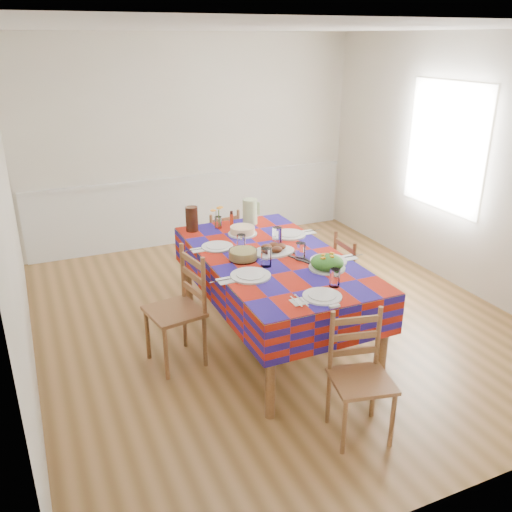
{
  "coord_description": "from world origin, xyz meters",
  "views": [
    {
      "loc": [
        -2.12,
        -4.34,
        2.63
      ],
      "look_at": [
        -0.29,
        -0.22,
        0.8
      ],
      "focal_mm": 38.0,
      "sensor_mm": 36.0,
      "label": 1
    }
  ],
  "objects_px": {
    "chair_left": "(179,310)",
    "tea_pitcher": "(192,219)",
    "green_pitcher": "(250,211)",
    "chair_right": "(354,280)",
    "dining_table": "(273,266)",
    "meat_platter": "(273,249)",
    "chair_far": "(220,248)",
    "chair_near": "(360,377)"
  },
  "relations": [
    {
      "from": "chair_left",
      "to": "tea_pitcher",
      "type": "bearing_deg",
      "value": 145.42
    },
    {
      "from": "chair_left",
      "to": "green_pitcher",
      "type": "bearing_deg",
      "value": 120.97
    },
    {
      "from": "green_pitcher",
      "to": "chair_right",
      "type": "relative_size",
      "value": 0.28
    },
    {
      "from": "dining_table",
      "to": "tea_pitcher",
      "type": "distance_m",
      "value": 1.05
    },
    {
      "from": "green_pitcher",
      "to": "chair_right",
      "type": "xyz_separation_m",
      "value": [
        0.71,
        -0.9,
        -0.53
      ]
    },
    {
      "from": "tea_pitcher",
      "to": "chair_right",
      "type": "distance_m",
      "value": 1.69
    },
    {
      "from": "dining_table",
      "to": "green_pitcher",
      "type": "xyz_separation_m",
      "value": [
        0.17,
        0.9,
        0.22
      ]
    },
    {
      "from": "meat_platter",
      "to": "chair_far",
      "type": "relative_size",
      "value": 0.45
    },
    {
      "from": "meat_platter",
      "to": "chair_near",
      "type": "xyz_separation_m",
      "value": [
        -0.02,
        -1.45,
        -0.43
      ]
    },
    {
      "from": "meat_platter",
      "to": "chair_left",
      "type": "bearing_deg",
      "value": -176.25
    },
    {
      "from": "tea_pitcher",
      "to": "chair_left",
      "type": "height_order",
      "value": "tea_pitcher"
    },
    {
      "from": "dining_table",
      "to": "chair_near",
      "type": "bearing_deg",
      "value": -89.63
    },
    {
      "from": "green_pitcher",
      "to": "chair_near",
      "type": "xyz_separation_m",
      "value": [
        -0.16,
        -2.28,
        -0.53
      ]
    },
    {
      "from": "dining_table",
      "to": "chair_far",
      "type": "relative_size",
      "value": 2.47
    },
    {
      "from": "chair_left",
      "to": "chair_far",
      "type": "bearing_deg",
      "value": 137.7
    },
    {
      "from": "green_pitcher",
      "to": "chair_left",
      "type": "distance_m",
      "value": 1.45
    },
    {
      "from": "meat_platter",
      "to": "green_pitcher",
      "type": "bearing_deg",
      "value": 80.76
    },
    {
      "from": "chair_far",
      "to": "meat_platter",
      "type": "bearing_deg",
      "value": 83.18
    },
    {
      "from": "chair_far",
      "to": "tea_pitcher",
      "type": "bearing_deg",
      "value": 37.21
    },
    {
      "from": "green_pitcher",
      "to": "chair_near",
      "type": "distance_m",
      "value": 2.34
    },
    {
      "from": "meat_platter",
      "to": "chair_near",
      "type": "bearing_deg",
      "value": -90.93
    },
    {
      "from": "chair_far",
      "to": "chair_right",
      "type": "xyz_separation_m",
      "value": [
        0.87,
        -1.38,
        0.01
      ]
    },
    {
      "from": "dining_table",
      "to": "meat_platter",
      "type": "xyz_separation_m",
      "value": [
        0.03,
        0.07,
        0.13
      ]
    },
    {
      "from": "meat_platter",
      "to": "chair_far",
      "type": "height_order",
      "value": "meat_platter"
    },
    {
      "from": "green_pitcher",
      "to": "tea_pitcher",
      "type": "relative_size",
      "value": 1.05
    },
    {
      "from": "green_pitcher",
      "to": "chair_left",
      "type": "bearing_deg",
      "value": -139.32
    },
    {
      "from": "chair_far",
      "to": "chair_left",
      "type": "relative_size",
      "value": 0.88
    },
    {
      "from": "green_pitcher",
      "to": "chair_far",
      "type": "bearing_deg",
      "value": 108.77
    },
    {
      "from": "dining_table",
      "to": "chair_right",
      "type": "height_order",
      "value": "chair_right"
    },
    {
      "from": "dining_table",
      "to": "chair_left",
      "type": "xyz_separation_m",
      "value": [
        -0.87,
        0.01,
        -0.26
      ]
    },
    {
      "from": "tea_pitcher",
      "to": "chair_left",
      "type": "xyz_separation_m",
      "value": [
        -0.42,
        -0.92,
        -0.48
      ]
    },
    {
      "from": "chair_far",
      "to": "chair_right",
      "type": "distance_m",
      "value": 1.63
    },
    {
      "from": "chair_near",
      "to": "chair_left",
      "type": "height_order",
      "value": "chair_left"
    },
    {
      "from": "meat_platter",
      "to": "green_pitcher",
      "type": "height_order",
      "value": "green_pitcher"
    },
    {
      "from": "tea_pitcher",
      "to": "chair_right",
      "type": "height_order",
      "value": "tea_pitcher"
    },
    {
      "from": "tea_pitcher",
      "to": "chair_near",
      "type": "relative_size",
      "value": 0.27
    },
    {
      "from": "green_pitcher",
      "to": "chair_right",
      "type": "height_order",
      "value": "green_pitcher"
    },
    {
      "from": "green_pitcher",
      "to": "chair_left",
      "type": "relative_size",
      "value": 0.26
    },
    {
      "from": "chair_far",
      "to": "chair_right",
      "type": "relative_size",
      "value": 0.97
    },
    {
      "from": "meat_platter",
      "to": "tea_pitcher",
      "type": "xyz_separation_m",
      "value": [
        -0.48,
        0.86,
        0.09
      ]
    },
    {
      "from": "meat_platter",
      "to": "green_pitcher",
      "type": "relative_size",
      "value": 1.54
    },
    {
      "from": "meat_platter",
      "to": "chair_near",
      "type": "height_order",
      "value": "meat_platter"
    }
  ]
}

